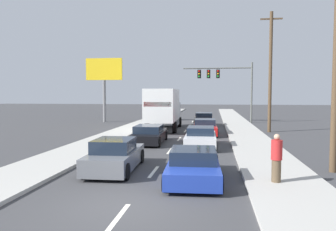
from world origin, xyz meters
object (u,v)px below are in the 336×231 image
object	(u,v)px
car_tan	(204,120)
utility_pole_near	(336,64)
car_black	(149,135)
roadside_billboard	(104,76)
car_gray	(115,156)
car_red	(205,127)
car_blue	(193,166)
traffic_signal_mast	(220,78)
car_white	(201,138)
utility_pole_mid	(270,71)
box_truck	(164,107)
pedestrian_near_corner	(277,158)

from	to	relation	value
car_tan	utility_pole_near	world-z (taller)	utility_pole_near
car_black	roadside_billboard	world-z (taller)	roadside_billboard
car_gray	car_red	xyz separation A→B (m)	(3.42, 12.64, -0.03)
car_blue	car_tan	bearing A→B (deg)	90.68
car_gray	utility_pole_near	world-z (taller)	utility_pole_near
traffic_signal_mast	utility_pole_near	size ratio (longest dim) A/B	0.91
car_gray	roadside_billboard	world-z (taller)	roadside_billboard
car_black	car_blue	world-z (taller)	car_blue
car_white	roadside_billboard	distance (m)	20.72
car_tan	utility_pole_mid	xyz separation A→B (m)	(5.67, -4.77, 4.57)
car_tan	car_blue	bearing A→B (deg)	-89.32
utility_pole_near	utility_pole_mid	world-z (taller)	utility_pole_mid
car_tan	car_red	size ratio (longest dim) A/B	0.94
car_white	utility_pole_mid	size ratio (longest dim) A/B	0.42
car_gray	car_blue	world-z (taller)	car_gray
car_black	traffic_signal_mast	distance (m)	17.89
car_black	utility_pole_mid	world-z (taller)	utility_pole_mid
car_tan	traffic_signal_mast	bearing A→B (deg)	68.64
car_gray	utility_pole_near	bearing A→B (deg)	6.20
box_truck	utility_pole_near	size ratio (longest dim) A/B	0.97
car_tan	car_blue	size ratio (longest dim) A/B	0.99
traffic_signal_mast	utility_pole_near	world-z (taller)	utility_pole_near
car_gray	car_blue	xyz separation A→B (m)	(3.37, -1.07, -0.07)
car_white	roadside_billboard	world-z (taller)	roadside_billboard
car_white	pedestrian_near_corner	xyz separation A→B (m)	(2.94, -8.01, 0.41)
car_gray	roadside_billboard	size ratio (longest dim) A/B	0.58
car_white	car_blue	xyz separation A→B (m)	(0.03, -7.64, -0.03)
car_white	roadside_billboard	xyz separation A→B (m)	(-11.78, 16.38, 4.70)
roadside_billboard	car_gray	bearing A→B (deg)	-69.80
car_tan	roadside_billboard	xyz separation A→B (m)	(-11.56, 2.97, 4.66)
car_blue	roadside_billboard	xyz separation A→B (m)	(-11.81, 24.02, 4.74)
utility_pole_mid	car_black	bearing A→B (deg)	-139.56
car_white	utility_pole_near	size ratio (longest dim) A/B	0.49
traffic_signal_mast	roadside_billboard	xyz separation A→B (m)	(-13.23, -1.29, 0.16)
pedestrian_near_corner	traffic_signal_mast	bearing A→B (deg)	93.33
traffic_signal_mast	pedestrian_near_corner	world-z (taller)	traffic_signal_mast
box_truck	traffic_signal_mast	distance (m)	10.66
car_tan	car_white	xyz separation A→B (m)	(0.21, -13.41, -0.05)
box_truck	car_red	world-z (taller)	box_truck
car_black	car_red	xyz separation A→B (m)	(3.52, 5.00, 0.03)
car_red	car_white	bearing A→B (deg)	-90.87
box_truck	car_black	xyz separation A→B (m)	(0.19, -7.73, -1.50)
car_black	pedestrian_near_corner	world-z (taller)	pedestrian_near_corner
car_tan	roadside_billboard	size ratio (longest dim) A/B	0.58
box_truck	utility_pole_near	bearing A→B (deg)	-57.24
car_red	car_blue	bearing A→B (deg)	-90.24
car_white	utility_pole_mid	xyz separation A→B (m)	(5.46, 8.64, 4.61)
utility_pole_near	traffic_signal_mast	bearing A→B (deg)	100.23
car_red	car_white	size ratio (longest dim) A/B	1.06
car_red	utility_pole_mid	world-z (taller)	utility_pole_mid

